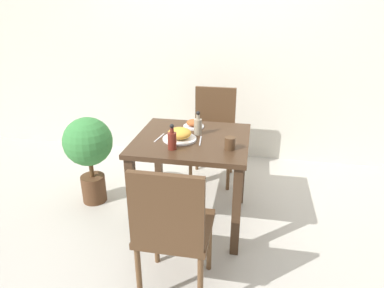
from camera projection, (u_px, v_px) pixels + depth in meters
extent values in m
plane|color=#B7B2A8|center=(192.00, 219.00, 2.84)|extent=(16.00, 16.00, 0.00)
cube|color=beige|center=(216.00, 39.00, 3.55)|extent=(8.00, 0.05, 2.60)
cube|color=#3D2819|center=(192.00, 140.00, 2.56)|extent=(0.84, 0.78, 0.04)
cube|color=#3D2819|center=(132.00, 201.00, 2.46)|extent=(0.06, 0.06, 0.69)
cube|color=#3D2819|center=(236.00, 212.00, 2.33)|extent=(0.06, 0.06, 0.69)
cube|color=#3D2819|center=(158.00, 160.00, 3.08)|extent=(0.06, 0.06, 0.69)
cube|color=#3D2819|center=(242.00, 167.00, 2.95)|extent=(0.06, 0.06, 0.69)
cube|color=#4C331E|center=(176.00, 228.00, 2.02)|extent=(0.42, 0.42, 0.04)
cube|color=#4C331E|center=(166.00, 212.00, 1.75)|extent=(0.40, 0.04, 0.44)
cylinder|color=brown|center=(209.00, 243.00, 2.24)|extent=(0.03, 0.03, 0.42)
cylinder|color=brown|center=(156.00, 237.00, 2.30)|extent=(0.03, 0.03, 0.42)
cylinder|color=brown|center=(200.00, 285.00, 1.91)|extent=(0.03, 0.03, 0.42)
cylinder|color=brown|center=(139.00, 276.00, 1.97)|extent=(0.03, 0.03, 0.42)
cube|color=#4C331E|center=(212.00, 139.00, 3.31)|extent=(0.42, 0.42, 0.04)
cube|color=#4C331E|center=(215.00, 109.00, 3.38)|extent=(0.40, 0.04, 0.44)
cylinder|color=brown|center=(191.00, 167.00, 3.26)|extent=(0.03, 0.03, 0.42)
cylinder|color=brown|center=(228.00, 170.00, 3.20)|extent=(0.03, 0.03, 0.42)
cylinder|color=brown|center=(197.00, 151.00, 3.59)|extent=(0.03, 0.03, 0.42)
cylinder|color=brown|center=(231.00, 154.00, 3.53)|extent=(0.03, 0.03, 0.42)
cylinder|color=white|center=(180.00, 139.00, 2.52)|extent=(0.25, 0.25, 0.01)
ellipsoid|color=gold|center=(180.00, 133.00, 2.51)|extent=(0.18, 0.18, 0.08)
cylinder|color=white|center=(194.00, 126.00, 2.77)|extent=(0.17, 0.17, 0.01)
ellipsoid|color=#A35128|center=(194.00, 123.00, 2.76)|extent=(0.12, 0.12, 0.05)
cylinder|color=#4C331E|center=(230.00, 143.00, 2.35)|extent=(0.07, 0.07, 0.09)
cylinder|color=gray|center=(198.00, 127.00, 2.60)|extent=(0.06, 0.06, 0.12)
cylinder|color=gray|center=(198.00, 117.00, 2.57)|extent=(0.03, 0.03, 0.03)
sphere|color=black|center=(198.00, 113.00, 2.56)|extent=(0.03, 0.03, 0.03)
cylinder|color=maroon|center=(172.00, 141.00, 2.34)|extent=(0.06, 0.06, 0.12)
cylinder|color=maroon|center=(172.00, 131.00, 2.31)|extent=(0.03, 0.03, 0.03)
sphere|color=black|center=(172.00, 126.00, 2.30)|extent=(0.03, 0.03, 0.03)
cube|color=silver|center=(159.00, 138.00, 2.55)|extent=(0.04, 0.17, 0.00)
cube|color=silver|center=(200.00, 141.00, 2.50)|extent=(0.03, 0.18, 0.00)
cylinder|color=#51331E|center=(94.00, 188.00, 3.06)|extent=(0.21, 0.21, 0.25)
cylinder|color=brown|center=(92.00, 170.00, 2.99)|extent=(0.04, 0.04, 0.12)
sphere|color=#387F3D|center=(88.00, 142.00, 2.88)|extent=(0.41, 0.41, 0.41)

